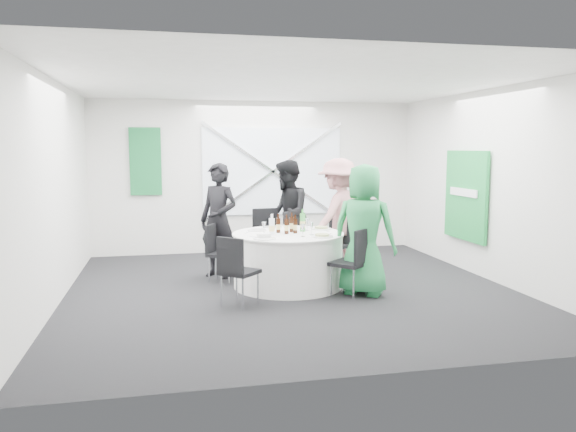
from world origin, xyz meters
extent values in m
plane|color=black|center=(0.00, 0.00, 0.00)|extent=(6.00, 6.00, 0.00)
plane|color=silver|center=(0.00, 0.00, 2.80)|extent=(6.00, 6.00, 0.00)
plane|color=silver|center=(0.00, 3.00, 1.40)|extent=(6.00, 0.00, 6.00)
plane|color=silver|center=(0.00, -3.00, 1.40)|extent=(6.00, 0.00, 6.00)
plane|color=silver|center=(-3.00, 0.00, 1.40)|extent=(0.00, 6.00, 6.00)
plane|color=silver|center=(3.00, 0.00, 1.40)|extent=(0.00, 6.00, 6.00)
cube|color=silver|center=(0.30, 2.96, 1.50)|extent=(2.60, 0.03, 1.60)
cube|color=silver|center=(0.30, 2.92, 1.50)|extent=(2.63, 0.05, 1.84)
cube|color=silver|center=(0.30, 2.92, 1.50)|extent=(2.63, 0.05, 1.84)
cube|color=#125C2B|center=(-2.00, 2.95, 1.70)|extent=(0.55, 0.04, 1.20)
cube|color=#198D3A|center=(2.94, 0.60, 1.20)|extent=(0.05, 1.20, 1.40)
cylinder|color=silver|center=(0.00, 0.20, 0.37)|extent=(1.52, 1.52, 0.74)
cylinder|color=silver|center=(0.00, 0.20, 0.75)|extent=(1.56, 1.56, 0.02)
cube|color=black|center=(-0.08, 1.27, 0.47)|extent=(0.48, 0.48, 0.05)
cube|color=black|center=(-0.10, 1.48, 0.74)|extent=(0.42, 0.07, 0.47)
cylinder|color=silver|center=(0.08, 1.46, 0.23)|extent=(0.02, 0.02, 0.45)
cylinder|color=silver|center=(-0.27, 1.44, 0.23)|extent=(0.02, 0.02, 0.45)
cylinder|color=silver|center=(0.11, 1.11, 0.23)|extent=(0.02, 0.02, 0.45)
cylinder|color=silver|center=(-0.25, 1.08, 0.23)|extent=(0.02, 0.02, 0.45)
cube|color=black|center=(-0.87, 0.66, 0.41)|extent=(0.51, 0.51, 0.05)
cube|color=black|center=(-1.03, 0.75, 0.63)|extent=(0.20, 0.34, 0.41)
cylinder|color=silver|center=(-0.94, 0.87, 0.19)|extent=(0.02, 0.02, 0.39)
cylinder|color=silver|center=(-1.08, 0.60, 0.19)|extent=(0.02, 0.02, 0.39)
cylinder|color=silver|center=(-0.66, 0.73, 0.19)|extent=(0.02, 0.02, 0.39)
cylinder|color=silver|center=(-0.81, 0.46, 0.19)|extent=(0.02, 0.02, 0.39)
cube|color=black|center=(0.82, 0.80, 0.44)|extent=(0.57, 0.57, 0.05)
cube|color=black|center=(0.98, 0.91, 0.68)|extent=(0.26, 0.34, 0.44)
cylinder|color=silver|center=(1.05, 0.76, 0.21)|extent=(0.02, 0.02, 0.42)
cylinder|color=silver|center=(0.86, 1.03, 0.21)|extent=(0.02, 0.02, 0.42)
cylinder|color=silver|center=(0.79, 0.57, 0.21)|extent=(0.02, 0.02, 0.42)
cylinder|color=silver|center=(0.59, 0.84, 0.21)|extent=(0.02, 0.02, 0.42)
cube|color=black|center=(0.66, -0.51, 0.44)|extent=(0.58, 0.58, 0.05)
cube|color=black|center=(0.79, -0.66, 0.69)|extent=(0.32, 0.30, 0.44)
cylinder|color=silver|center=(0.65, -0.75, 0.21)|extent=(0.02, 0.02, 0.42)
cylinder|color=silver|center=(0.89, -0.52, 0.21)|extent=(0.02, 0.02, 0.42)
cylinder|color=silver|center=(0.42, -0.50, 0.21)|extent=(0.02, 0.02, 0.42)
cylinder|color=silver|center=(0.67, -0.28, 0.21)|extent=(0.02, 0.02, 0.42)
cube|color=black|center=(-0.80, -0.65, 0.43)|extent=(0.57, 0.57, 0.05)
cube|color=black|center=(-0.93, -0.79, 0.67)|extent=(0.31, 0.29, 0.43)
cylinder|color=silver|center=(-1.02, -0.66, 0.21)|extent=(0.02, 0.02, 0.41)
cylinder|color=silver|center=(-0.79, -0.88, 0.21)|extent=(0.02, 0.02, 0.41)
cylinder|color=silver|center=(-0.80, -0.42, 0.21)|extent=(0.02, 0.02, 0.41)
cylinder|color=silver|center=(-0.57, -0.65, 0.21)|extent=(0.02, 0.02, 0.41)
imported|color=black|center=(-0.89, 0.99, 0.86)|extent=(0.74, 0.72, 1.72)
imported|color=black|center=(0.22, 1.29, 0.88)|extent=(0.62, 0.93, 1.76)
imported|color=#B87779|center=(0.98, 0.96, 0.89)|extent=(1.24, 1.13, 1.78)
imported|color=#268B49|center=(0.89, -0.44, 0.87)|extent=(1.01, 0.95, 1.74)
cylinder|color=white|center=(-0.09, 0.77, 0.77)|extent=(0.26, 0.26, 0.01)
cylinder|color=white|center=(-0.39, 0.50, 0.77)|extent=(0.27, 0.27, 0.01)
cylinder|color=white|center=(0.55, 0.45, 0.77)|extent=(0.29, 0.29, 0.01)
cylinder|color=#879C54|center=(0.55, 0.45, 0.79)|extent=(0.19, 0.19, 0.02)
cylinder|color=white|center=(0.37, -0.23, 0.77)|extent=(0.29, 0.29, 0.01)
cylinder|color=#879C54|center=(0.37, -0.23, 0.79)|extent=(0.19, 0.19, 0.02)
cylinder|color=white|center=(-0.41, -0.25, 0.77)|extent=(0.29, 0.29, 0.01)
cube|color=silver|center=(-0.41, -0.17, 0.80)|extent=(0.18, 0.12, 0.05)
cylinder|color=#321609|center=(-0.13, 0.25, 0.86)|extent=(0.06, 0.06, 0.21)
cylinder|color=#321609|center=(-0.13, 0.25, 1.00)|extent=(0.02, 0.02, 0.06)
cylinder|color=#DFC676|center=(-0.13, 0.25, 0.84)|extent=(0.06, 0.06, 0.07)
cylinder|color=#321609|center=(0.07, 0.28, 0.87)|extent=(0.06, 0.06, 0.22)
cylinder|color=#321609|center=(0.07, 0.28, 1.01)|extent=(0.02, 0.02, 0.06)
cylinder|color=#DFC676|center=(0.07, 0.28, 0.85)|extent=(0.06, 0.06, 0.08)
cylinder|color=#321609|center=(0.09, 0.16, 0.86)|extent=(0.06, 0.06, 0.20)
cylinder|color=#321609|center=(0.09, 0.16, 0.99)|extent=(0.02, 0.02, 0.06)
cylinder|color=#DFC676|center=(0.09, 0.16, 0.84)|extent=(0.06, 0.06, 0.07)
cylinder|color=#321609|center=(-0.04, 0.13, 0.87)|extent=(0.06, 0.06, 0.21)
cylinder|color=#321609|center=(-0.04, 0.13, 1.00)|extent=(0.02, 0.02, 0.06)
cylinder|color=#DFC676|center=(-0.04, 0.13, 0.84)|extent=(0.06, 0.06, 0.07)
cylinder|color=green|center=(0.24, 0.31, 0.89)|extent=(0.08, 0.08, 0.26)
cylinder|color=green|center=(0.24, 0.31, 1.05)|extent=(0.03, 0.03, 0.06)
cylinder|color=#DFC676|center=(0.24, 0.31, 0.86)|extent=(0.08, 0.08, 0.09)
cylinder|color=white|center=(-0.25, 0.09, 0.87)|extent=(0.08, 0.08, 0.23)
cylinder|color=white|center=(-0.25, 0.09, 1.02)|extent=(0.03, 0.03, 0.06)
cylinder|color=#DFC676|center=(-0.25, 0.09, 0.85)|extent=(0.08, 0.08, 0.08)
cylinder|color=white|center=(0.33, 0.40, 0.76)|extent=(0.06, 0.06, 0.00)
cylinder|color=white|center=(0.33, 0.40, 0.81)|extent=(0.01, 0.01, 0.10)
cone|color=white|center=(0.33, 0.40, 0.89)|extent=(0.07, 0.07, 0.08)
cylinder|color=white|center=(0.13, -0.14, 0.76)|extent=(0.06, 0.06, 0.00)
cylinder|color=white|center=(0.13, -0.14, 0.81)|extent=(0.01, 0.01, 0.10)
cone|color=white|center=(0.13, -0.14, 0.89)|extent=(0.07, 0.07, 0.08)
cylinder|color=white|center=(0.29, 0.01, 0.76)|extent=(0.06, 0.06, 0.00)
cylinder|color=white|center=(0.29, 0.01, 0.81)|extent=(0.01, 0.01, 0.10)
cone|color=white|center=(0.29, 0.01, 0.89)|extent=(0.07, 0.07, 0.08)
cylinder|color=white|center=(-0.35, 0.16, 0.76)|extent=(0.06, 0.06, 0.00)
cylinder|color=white|center=(-0.35, 0.16, 0.81)|extent=(0.01, 0.01, 0.10)
cone|color=white|center=(-0.35, 0.16, 0.89)|extent=(0.07, 0.07, 0.08)
cube|color=silver|center=(0.30, -0.29, 0.76)|extent=(0.11, 0.12, 0.01)
cube|color=silver|center=(0.51, -0.06, 0.76)|extent=(0.12, 0.12, 0.01)
cube|color=silver|center=(0.12, 0.76, 0.76)|extent=(0.15, 0.03, 0.01)
cube|color=silver|center=(-0.22, 0.73, 0.76)|extent=(0.15, 0.03, 0.01)
cube|color=silver|center=(-0.52, -0.05, 0.76)|extent=(0.11, 0.12, 0.01)
cube|color=silver|center=(-0.34, -0.26, 0.76)|extent=(0.10, 0.13, 0.01)
cube|color=silver|center=(0.57, 0.28, 0.76)|extent=(0.08, 0.14, 0.01)
cube|color=silver|center=(0.42, 0.59, 0.76)|extent=(0.08, 0.14, 0.01)
cube|color=silver|center=(-0.41, 0.61, 0.76)|extent=(0.08, 0.14, 0.01)
cube|color=silver|center=(-0.56, 0.34, 0.76)|extent=(0.09, 0.14, 0.01)
camera|label=1|loc=(-1.64, -7.37, 1.95)|focal=35.00mm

